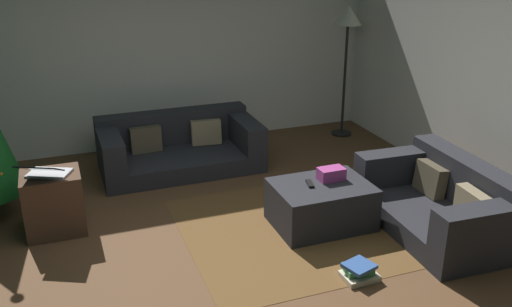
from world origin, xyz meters
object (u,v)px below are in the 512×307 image
at_px(side_table, 54,203).
at_px(laptop, 46,171).
at_px(couch_right, 444,202).
at_px(corner_lamp, 348,26).
at_px(book_stack, 359,272).
at_px(couch_left, 178,147).
at_px(gift_box, 331,174).
at_px(ottoman, 321,205).
at_px(tv_remote, 310,184).

distance_m(side_table, laptop, 0.35).
height_order(couch_right, corner_lamp, corner_lamp).
distance_m(book_stack, corner_lamp, 3.81).
bearing_deg(couch_left, couch_right, 129.85).
bearing_deg(corner_lamp, side_table, -158.76).
bearing_deg(side_table, gift_box, -15.36).
relative_size(laptop, corner_lamp, 0.29).
bearing_deg(gift_box, laptop, 166.00).
distance_m(ottoman, corner_lamp, 2.97).
height_order(ottoman, corner_lamp, corner_lamp).
bearing_deg(couch_left, gift_box, 119.83).
bearing_deg(couch_left, laptop, 39.56).
xyz_separation_m(couch_left, couch_right, (1.98, -2.37, 0.02)).
distance_m(gift_box, corner_lamp, 2.74).
relative_size(tv_remote, book_stack, 0.56).
bearing_deg(side_table, book_stack, -36.68).
xyz_separation_m(tv_remote, book_stack, (-0.01, -0.96, -0.37)).
xyz_separation_m(ottoman, corner_lamp, (1.46, 2.24, 1.28)).
height_order(couch_left, tv_remote, couch_left).
relative_size(tv_remote, laptop, 0.31).
xyz_separation_m(ottoman, tv_remote, (-0.11, 0.04, 0.22)).
bearing_deg(book_stack, side_table, 143.32).
bearing_deg(couch_right, side_table, 73.15).
bearing_deg(gift_box, couch_left, 119.93).
relative_size(couch_right, book_stack, 5.58).
bearing_deg(gift_box, book_stack, -104.05).
bearing_deg(tv_remote, gift_box, 20.70).
height_order(side_table, book_stack, side_table).
relative_size(couch_left, side_table, 3.17).
relative_size(couch_left, gift_box, 7.42).
xyz_separation_m(ottoman, laptop, (-2.39, 0.70, 0.42)).
bearing_deg(laptop, ottoman, -16.27).
bearing_deg(book_stack, couch_left, 106.02).
relative_size(couch_right, corner_lamp, 0.91).
relative_size(gift_box, corner_lamp, 0.14).
distance_m(couch_right, ottoman, 1.15).
height_order(tv_remote, book_stack, tv_remote).
height_order(gift_box, corner_lamp, corner_lamp).
relative_size(side_table, laptop, 1.14).
relative_size(ottoman, side_table, 1.56).
bearing_deg(ottoman, corner_lamp, 56.92).
bearing_deg(ottoman, couch_right, -23.38).
bearing_deg(couch_left, tv_remote, 113.56).
height_order(couch_left, ottoman, couch_left).
xyz_separation_m(couch_right, laptop, (-3.44, 1.15, 0.37)).
bearing_deg(corner_lamp, laptop, -158.17).
distance_m(ottoman, book_stack, 0.94).
distance_m(couch_left, laptop, 1.94).
relative_size(couch_left, ottoman, 2.04).
bearing_deg(corner_lamp, gift_box, -121.48).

